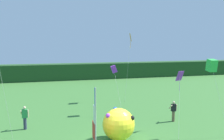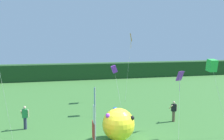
{
  "view_description": "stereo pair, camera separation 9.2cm",
  "coord_description": "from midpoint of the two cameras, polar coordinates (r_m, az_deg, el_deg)",
  "views": [
    {
      "loc": [
        -3.83,
        -13.23,
        6.12
      ],
      "look_at": [
        0.39,
        3.0,
        4.22
      ],
      "focal_mm": 39.46,
      "sensor_mm": 36.0,
      "label": 1
    },
    {
      "loc": [
        -3.74,
        -13.25,
        6.12
      ],
      "look_at": [
        0.39,
        3.0,
        4.22
      ],
      "focal_mm": 39.46,
      "sensor_mm": 36.0,
      "label": 2
    }
  ],
  "objects": [
    {
      "name": "distant_treeline",
      "position": [
        41.06,
        -8.88,
        -0.38
      ],
      "size": [
        80.0,
        2.4,
        2.59
      ],
      "primitive_type": "cube",
      "color": "#1E421E",
      "rests_on": "ground"
    },
    {
      "name": "banner_flag",
      "position": [
        13.73,
        -3.93,
        -11.87
      ],
      "size": [
        0.06,
        1.03,
        3.77
      ],
      "color": "#B7B7BC",
      "rests_on": "ground"
    },
    {
      "name": "person_near_banner",
      "position": [
        18.65,
        -19.39,
        -10.21
      ],
      "size": [
        0.55,
        0.48,
        1.66
      ],
      "color": "#2D334C",
      "rests_on": "ground"
    },
    {
      "name": "person_mid_field",
      "position": [
        19.87,
        14.23,
        -9.14
      ],
      "size": [
        0.55,
        0.48,
        1.6
      ],
      "color": "brown",
      "rests_on": "ground"
    },
    {
      "name": "inflatable_balloon",
      "position": [
        15.73,
        1.67,
        -12.47
      ],
      "size": [
        2.03,
        2.03,
        2.03
      ],
      "color": "yellow",
      "rests_on": "ground"
    },
    {
      "name": "kite_green_box_0",
      "position": [
        17.28,
        22.28,
        0.95
      ],
      "size": [
        1.14,
        1.2,
        5.04
      ],
      "color": "brown",
      "rests_on": "ground"
    },
    {
      "name": "kite_purple_diamond_1",
      "position": [
        18.01,
        15.6,
        -2.0
      ],
      "size": [
        1.6,
        2.53,
        4.1
      ],
      "color": "brown",
      "rests_on": "ground"
    },
    {
      "name": "kite_purple_box_2",
      "position": [
        21.1,
        0.64,
        0.16
      ],
      "size": [
        0.63,
        2.39,
        4.18
      ],
      "color": "brown",
      "rests_on": "ground"
    },
    {
      "name": "kite_orange_diamond_4",
      "position": [
        26.12,
        4.46,
        6.84
      ],
      "size": [
        1.06,
        1.23,
        7.06
      ],
      "color": "brown",
      "rests_on": "ground"
    }
  ]
}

